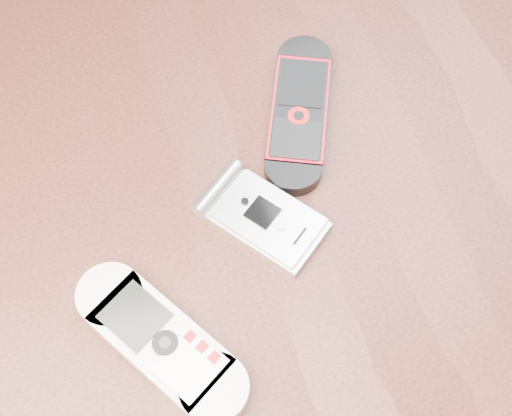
{
  "coord_description": "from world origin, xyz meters",
  "views": [
    {
      "loc": [
        -0.07,
        -0.26,
        1.29
      ],
      "look_at": [
        0.01,
        0.0,
        0.76
      ],
      "focal_mm": 50.0,
      "sensor_mm": 36.0,
      "label": 1
    }
  ],
  "objects_px": {
    "nokia_white": "(161,341)",
    "table": "(251,263)",
    "motorola_razr": "(265,218)",
    "nokia_black_red": "(299,112)"
  },
  "relations": [
    {
      "from": "nokia_black_red",
      "to": "motorola_razr",
      "type": "xyz_separation_m",
      "value": [
        -0.06,
        -0.09,
        0.0
      ]
    },
    {
      "from": "nokia_white",
      "to": "motorola_razr",
      "type": "xyz_separation_m",
      "value": [
        0.11,
        0.08,
        -0.0
      ]
    },
    {
      "from": "table",
      "to": "motorola_razr",
      "type": "bearing_deg",
      "value": -46.87
    },
    {
      "from": "nokia_white",
      "to": "motorola_razr",
      "type": "distance_m",
      "value": 0.13
    },
    {
      "from": "nokia_white",
      "to": "motorola_razr",
      "type": "relative_size",
      "value": 1.49
    },
    {
      "from": "motorola_razr",
      "to": "nokia_black_red",
      "type": "bearing_deg",
      "value": 19.17
    },
    {
      "from": "table",
      "to": "motorola_razr",
      "type": "distance_m",
      "value": 0.11
    },
    {
      "from": "motorola_razr",
      "to": "nokia_white",
      "type": "bearing_deg",
      "value": 177.85
    },
    {
      "from": "nokia_white",
      "to": "table",
      "type": "bearing_deg",
      "value": 9.64
    },
    {
      "from": "motorola_razr",
      "to": "table",
      "type": "bearing_deg",
      "value": 94.82
    }
  ]
}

